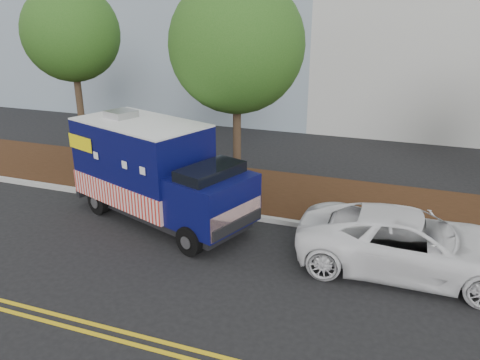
% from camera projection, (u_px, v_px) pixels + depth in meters
% --- Properties ---
extents(ground, '(120.00, 120.00, 0.00)m').
position_uv_depth(ground, '(152.00, 225.00, 13.79)').
color(ground, black).
rests_on(ground, ground).
extents(curb, '(120.00, 0.18, 0.15)m').
position_uv_depth(curb, '(174.00, 205.00, 15.00)').
color(curb, '#9E9E99').
rests_on(curb, ground).
extents(mulch_strip, '(120.00, 4.00, 0.15)m').
position_uv_depth(mulch_strip, '(201.00, 183.00, 16.85)').
color(mulch_strip, black).
rests_on(mulch_strip, ground).
extents(centerline_near, '(120.00, 0.10, 0.01)m').
position_uv_depth(centerline_near, '(46.00, 312.00, 9.86)').
color(centerline_near, gold).
rests_on(centerline_near, ground).
extents(centerline_far, '(120.00, 0.10, 0.01)m').
position_uv_depth(centerline_far, '(37.00, 319.00, 9.64)').
color(centerline_far, gold).
rests_on(centerline_far, ground).
extents(tree_a, '(3.49, 3.49, 6.90)m').
position_uv_depth(tree_a, '(71.00, 34.00, 16.97)').
color(tree_a, '#38281C').
rests_on(tree_a, ground).
extents(tree_b, '(4.15, 4.15, 7.03)m').
position_uv_depth(tree_b, '(237.00, 46.00, 14.16)').
color(tree_b, '#38281C').
rests_on(tree_b, ground).
extents(sign_post, '(0.06, 0.06, 2.40)m').
position_uv_depth(sign_post, '(111.00, 161.00, 15.67)').
color(sign_post, '#473828').
rests_on(sign_post, ground).
extents(food_truck, '(6.26, 4.00, 3.11)m').
position_uv_depth(food_truck, '(154.00, 174.00, 13.85)').
color(food_truck, black).
rests_on(food_truck, ground).
extents(white_car, '(5.35, 2.51, 1.48)m').
position_uv_depth(white_car, '(410.00, 243.00, 11.19)').
color(white_car, white).
rests_on(white_car, ground).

